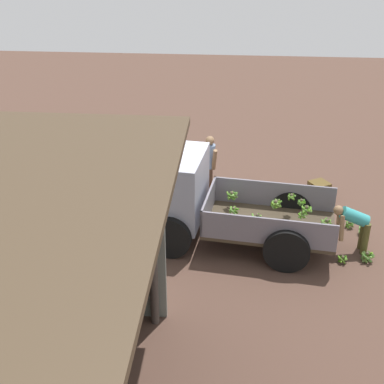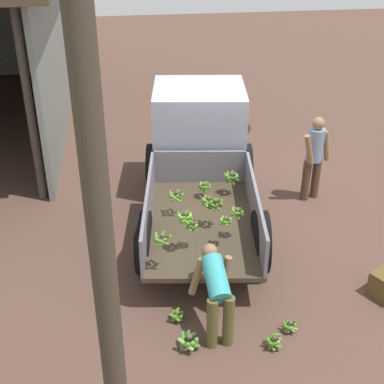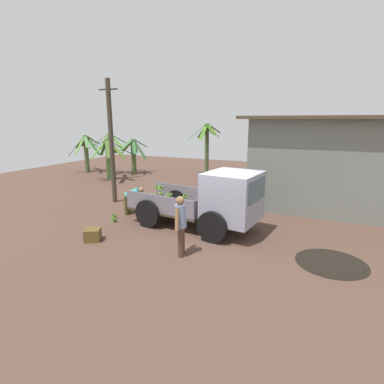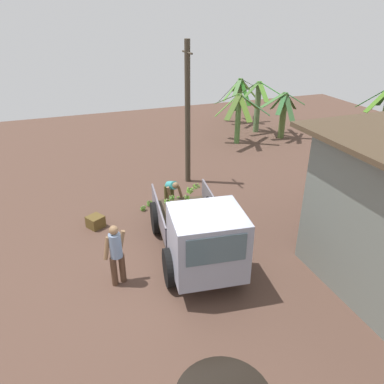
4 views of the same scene
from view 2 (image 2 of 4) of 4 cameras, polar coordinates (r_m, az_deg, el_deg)
name	(u,v)px [view 2 (image 2 of 4)]	position (r m, az deg, el deg)	size (l,w,h in m)	color
ground	(218,192)	(10.76, 2.74, 0.03)	(36.00, 36.00, 0.00)	brown
mud_patch_0	(215,127)	(13.81, 2.48, 6.94)	(1.83, 1.83, 0.01)	black
cargo_truck	(199,145)	(10.08, 0.79, 4.98)	(4.76, 2.48, 2.07)	#413526
utility_pole	(103,261)	(4.26, -9.47, -7.30)	(0.95, 0.21, 5.39)	#3F372A
person_foreground_visitor	(314,155)	(10.35, 12.93, 3.89)	(0.44, 0.65, 1.69)	#4F3526
person_worker_loading	(216,290)	(7.11, 2.61, -10.36)	(0.85, 0.61, 1.16)	brown
banana_bunch_on_ground_0	(189,341)	(7.25, -0.30, -15.58)	(0.32, 0.32, 0.25)	brown
banana_bunch_on_ground_1	(177,315)	(7.66, -1.61, -12.95)	(0.23, 0.22, 0.19)	brown
banana_bunch_on_ground_2	(290,326)	(7.62, 10.39, -13.83)	(0.22, 0.21, 0.18)	brown
banana_bunch_on_ground_3	(274,341)	(7.36, 8.72, -15.45)	(0.24, 0.23, 0.20)	#49422F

